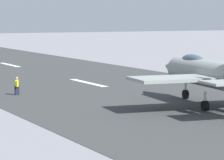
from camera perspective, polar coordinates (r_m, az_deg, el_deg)
fighter_jet at (r=47.01m, az=9.22°, el=0.60°), size 16.45×13.73×5.69m
crew_person at (r=53.79m, az=-8.73°, el=-0.55°), size 0.68×0.39×1.59m
marker_cone_far at (r=71.91m, az=5.43°, el=0.70°), size 0.44×0.44×0.55m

